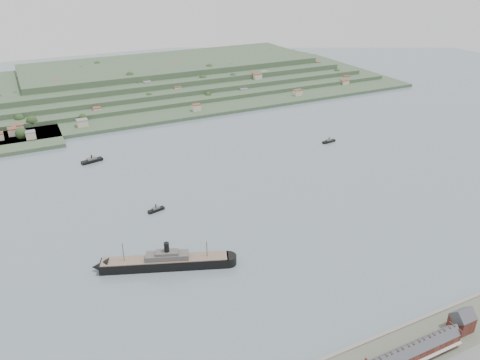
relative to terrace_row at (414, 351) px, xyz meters
name	(u,v)px	position (x,y,z in m)	size (l,w,h in m)	color
ground	(266,208)	(10.00, 168.02, -6.84)	(1400.00, 1400.00, 0.00)	slate
terrace_row	(414,351)	(0.00, 0.00, 0.00)	(55.60, 9.80, 11.07)	#491F1A
gabled_building	(462,320)	(37.50, 4.02, 1.34)	(10.40, 10.18, 14.09)	#491F1A
far_peninsula	(155,80)	(37.91, 561.12, 5.04)	(760.00, 309.00, 30.00)	#375035
steamship	(162,262)	(-88.33, 129.38, -2.73)	(88.90, 41.35, 22.24)	black
tugboat	(156,210)	(-70.12, 201.66, -5.36)	(13.95, 6.52, 6.07)	black
ferry_west	(92,160)	(-97.78, 321.68, -4.99)	(21.20, 9.96, 7.67)	black
ferry_east	(329,141)	(139.84, 263.81, -5.43)	(16.02, 6.37, 5.84)	black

